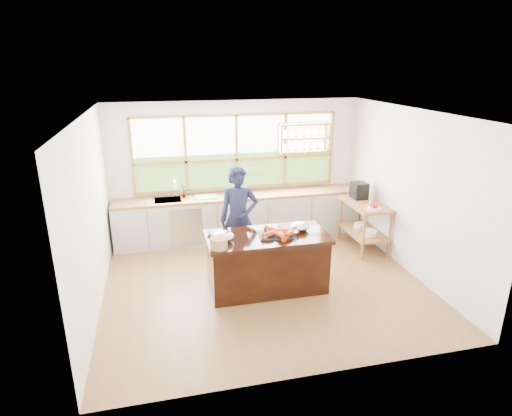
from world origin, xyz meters
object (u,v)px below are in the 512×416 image
object	(u,v)px
island	(267,262)
wicker_basket	(219,243)
cook	(239,219)
espresso_machine	(359,190)

from	to	relation	value
island	wicker_basket	xyz separation A→B (m)	(-0.78, -0.30, 0.53)
cook	espresso_machine	world-z (taller)	cook
island	espresso_machine	distance (m)	2.67
espresso_machine	wicker_basket	bearing A→B (deg)	-153.64
cook	wicker_basket	bearing A→B (deg)	-108.62
cook	wicker_basket	size ratio (longest dim) A/B	7.15
espresso_machine	wicker_basket	distance (m)	3.43
cook	espresso_machine	size ratio (longest dim) A/B	5.82
island	cook	xyz separation A→B (m)	(-0.28, 0.81, 0.44)
cook	espresso_machine	bearing A→B (deg)	19.20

